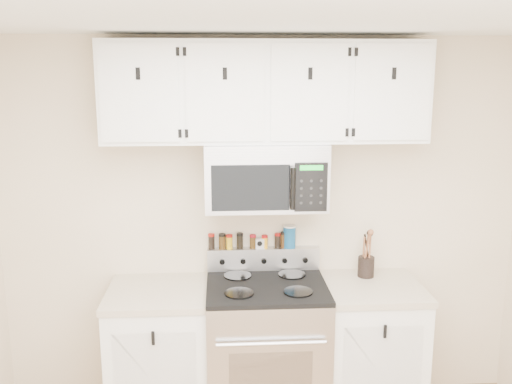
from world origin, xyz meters
TOP-DOWN VIEW (x-y plane):
  - back_wall at (0.00, 1.75)m, footprint 3.50×0.01m
  - ceiling at (0.00, 0.00)m, footprint 3.50×3.50m
  - range at (0.00, 1.43)m, footprint 0.76×0.65m
  - base_cabinet_left at (-0.69, 1.45)m, footprint 0.64×0.62m
  - base_cabinet_right at (0.69, 1.45)m, footprint 0.64×0.62m
  - microwave at (0.00, 1.55)m, footprint 0.76×0.44m
  - upper_cabinets at (-0.00, 1.58)m, footprint 2.00×0.35m
  - utensil_crock at (0.68, 1.60)m, footprint 0.11×0.11m
  - kitchen_timer at (-0.03, 1.71)m, footprint 0.06×0.06m
  - salt_canister at (0.18, 1.71)m, footprint 0.08×0.08m
  - spice_jar_0 at (-0.35, 1.71)m, footprint 0.04×0.04m
  - spice_jar_1 at (-0.28, 1.71)m, footprint 0.05×0.05m
  - spice_jar_2 at (-0.23, 1.71)m, footprint 0.04×0.04m
  - spice_jar_3 at (-0.16, 1.71)m, footprint 0.04×0.04m
  - spice_jar_4 at (-0.07, 1.71)m, footprint 0.04×0.04m
  - spice_jar_5 at (0.01, 1.71)m, footprint 0.04×0.04m
  - spice_jar_6 at (0.10, 1.71)m, footprint 0.04×0.04m
  - spice_jar_7 at (0.14, 1.71)m, footprint 0.04×0.04m
  - spice_jar_8 at (0.18, 1.71)m, footprint 0.04×0.04m

SIDE VIEW (x-z plane):
  - base_cabinet_left at x=-0.69m, z-range 0.00..0.92m
  - base_cabinet_right at x=0.69m, z-range 0.00..0.92m
  - range at x=0.00m, z-range -0.06..1.04m
  - utensil_crock at x=0.68m, z-range 0.84..1.16m
  - kitchen_timer at x=-0.03m, z-range 1.10..1.17m
  - spice_jar_5 at x=0.01m, z-range 1.10..1.19m
  - spice_jar_4 at x=-0.07m, z-range 1.10..1.19m
  - spice_jar_2 at x=-0.23m, z-range 1.10..1.20m
  - spice_jar_8 at x=0.18m, z-range 1.10..1.20m
  - spice_jar_6 at x=0.10m, z-range 1.10..1.20m
  - spice_jar_1 at x=-0.28m, z-range 1.10..1.21m
  - spice_jar_0 at x=-0.35m, z-range 1.10..1.21m
  - spice_jar_3 at x=-0.16m, z-range 1.10..1.21m
  - spice_jar_7 at x=0.14m, z-range 1.10..1.21m
  - salt_canister at x=0.18m, z-range 1.10..1.26m
  - back_wall at x=0.00m, z-range 0.00..2.50m
  - microwave at x=0.00m, z-range 1.42..1.84m
  - upper_cabinets at x=0.00m, z-range 1.84..2.46m
  - ceiling at x=0.00m, z-range 2.49..2.50m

